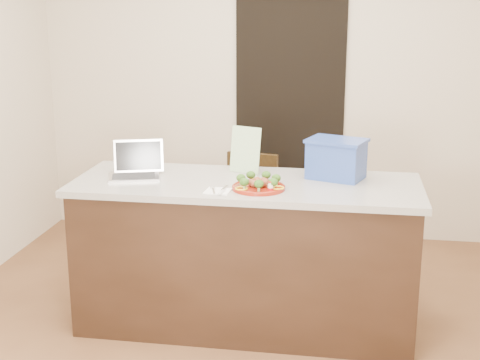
% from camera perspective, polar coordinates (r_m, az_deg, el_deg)
% --- Properties ---
extents(ground, '(4.00, 4.00, 0.00)m').
position_cam_1_polar(ground, '(4.08, -0.06, -13.66)').
color(ground, brown).
rests_on(ground, ground).
extents(room_shell, '(4.00, 4.00, 4.00)m').
position_cam_1_polar(room_shell, '(3.59, -0.06, 9.65)').
color(room_shell, white).
rests_on(room_shell, ground).
extents(doorway, '(0.90, 0.02, 2.00)m').
position_cam_1_polar(doorway, '(5.61, 4.24, 5.17)').
color(doorway, black).
rests_on(doorway, ground).
extents(island, '(2.06, 0.76, 0.92)m').
position_cam_1_polar(island, '(4.10, 0.51, -6.32)').
color(island, black).
rests_on(island, ground).
extents(plate, '(0.30, 0.30, 0.02)m').
position_cam_1_polar(plate, '(3.80, 1.60, -0.61)').
color(plate, maroon).
rests_on(plate, island).
extents(meatballs, '(0.12, 0.12, 0.04)m').
position_cam_1_polar(meatballs, '(3.79, 1.65, -0.21)').
color(meatballs, brown).
rests_on(meatballs, plate).
extents(broccoli, '(0.25, 0.25, 0.04)m').
position_cam_1_polar(broccoli, '(3.79, 1.60, 0.08)').
color(broccoli, '#224512').
rests_on(broccoli, plate).
extents(pepper_rings, '(0.27, 0.27, 0.01)m').
position_cam_1_polar(pepper_rings, '(3.80, 1.60, -0.46)').
color(pepper_rings, gold).
rests_on(pepper_rings, plate).
extents(napkin, '(0.15, 0.15, 0.01)m').
position_cam_1_polar(napkin, '(3.76, -1.91, -0.94)').
color(napkin, white).
rests_on(napkin, island).
extents(fork, '(0.04, 0.14, 0.00)m').
position_cam_1_polar(fork, '(3.77, -2.19, -0.81)').
color(fork, silver).
rests_on(fork, napkin).
extents(knife, '(0.03, 0.19, 0.01)m').
position_cam_1_polar(knife, '(3.74, -1.51, -0.93)').
color(knife, silver).
rests_on(knife, napkin).
extents(yogurt_bottle, '(0.03, 0.03, 0.07)m').
position_cam_1_polar(yogurt_bottle, '(3.73, 2.61, -0.70)').
color(yogurt_bottle, white).
rests_on(yogurt_bottle, island).
extents(laptop, '(0.35, 0.32, 0.21)m').
position_cam_1_polar(laptop, '(4.13, -8.85, 1.13)').
color(laptop, silver).
rests_on(laptop, island).
extents(leaflet, '(0.21, 0.11, 0.29)m').
position_cam_1_polar(leaflet, '(4.14, 0.46, 2.58)').
color(leaflet, white).
rests_on(leaflet, island).
extents(blue_box, '(0.40, 0.34, 0.24)m').
position_cam_1_polar(blue_box, '(4.05, 8.22, 1.82)').
color(blue_box, '#294496').
rests_on(blue_box, island).
extents(chair, '(0.45, 0.45, 0.87)m').
position_cam_1_polar(chair, '(4.92, 0.89, -2.22)').
color(chair, '#362410').
rests_on(chair, ground).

